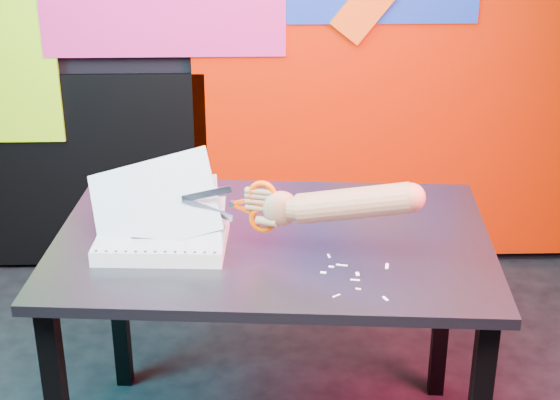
{
  "coord_description": "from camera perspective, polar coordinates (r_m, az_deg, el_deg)",
  "views": [
    {
      "loc": [
        0.11,
        -1.87,
        1.81
      ],
      "look_at": [
        0.17,
        0.23,
        0.87
      ],
      "focal_mm": 55.0,
      "sensor_mm": 36.0,
      "label": 1
    }
  ],
  "objects": [
    {
      "name": "room",
      "position": [
        1.93,
        -4.96,
        10.26
      ],
      "size": [
        3.01,
        3.01,
        2.71
      ],
      "color": "black",
      "rests_on": "ground"
    },
    {
      "name": "backdrop",
      "position": [
        3.44,
        -2.41,
        9.69
      ],
      "size": [
        2.88,
        0.05,
        2.08
      ],
      "color": "#C61900",
      "rests_on": "ground"
    },
    {
      "name": "work_table",
      "position": [
        2.41,
        -0.49,
        -4.38
      ],
      "size": [
        1.26,
        0.89,
        0.75
      ],
      "rotation": [
        0.0,
        0.0,
        -0.08
      ],
      "color": "black",
      "rests_on": "ground"
    },
    {
      "name": "printout_stack",
      "position": [
        2.33,
        -7.85,
        -2.46
      ],
      "size": [
        0.38,
        0.27,
        0.26
      ],
      "rotation": [
        0.0,
        0.0,
        -0.05
      ],
      "color": "silver",
      "rests_on": "work_table"
    },
    {
      "name": "scissors",
      "position": [
        2.23,
        -1.61,
        -0.42
      ],
      "size": [
        0.26,
        0.08,
        0.15
      ],
      "rotation": [
        0.0,
        0.0,
        -0.26
      ],
      "color": "#A2AABB",
      "rests_on": "printout_stack"
    },
    {
      "name": "hand_forearm",
      "position": [
        2.18,
        4.08,
        -0.27
      ],
      "size": [
        0.44,
        0.16,
        0.15
      ],
      "rotation": [
        0.0,
        0.0,
        -0.26
      ],
      "color": "#9F5C42",
      "rests_on": "work_table"
    },
    {
      "name": "paper_clippings",
      "position": [
        2.19,
        4.89,
        -4.93
      ],
      "size": [
        0.18,
        0.25,
        0.0
      ],
      "color": "white",
      "rests_on": "work_table"
    }
  ]
}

